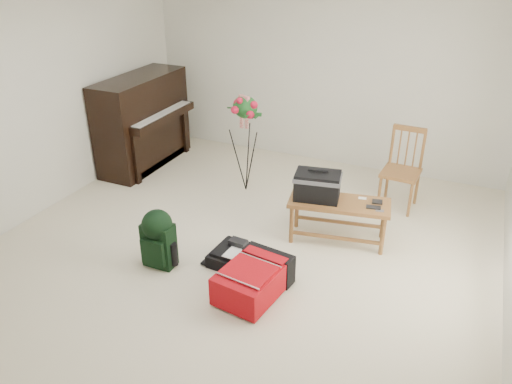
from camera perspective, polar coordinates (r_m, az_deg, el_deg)
The scene contains 10 objects.
floor at distance 5.11m, azimuth -2.51°, elevation -7.39°, with size 5.00×5.50×0.01m, color beige.
wall_back at distance 6.97m, azimuth 7.71°, elevation 13.25°, with size 5.00×0.04×2.50m, color beige.
wall_left at distance 6.03m, azimuth -24.80°, elevation 8.82°, with size 0.04×5.50×2.50m, color beige.
piano at distance 7.13m, azimuth -12.72°, elevation 7.68°, with size 0.71×1.50×1.25m.
bench at distance 5.21m, azimuth 7.90°, elevation 0.27°, with size 1.09×0.59×0.80m.
dining_chair at distance 6.07m, azimuth 16.30°, elevation 2.43°, with size 0.44×0.44×0.96m.
red_suitcase at distance 4.57m, azimuth -0.04°, elevation -9.63°, with size 0.56×0.76×0.30m.
black_duffel at distance 4.96m, azimuth -1.87°, elevation -7.43°, with size 0.56×0.46×0.23m.
green_backpack at distance 4.91m, azimuth -11.15°, elevation -4.94°, with size 0.31×0.29×0.60m.
flower_stand at distance 6.16m, azimuth -1.21°, elevation 5.46°, with size 0.51×0.51×1.27m.
Camera 1 is at (1.93, -3.74, 2.90)m, focal length 35.00 mm.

